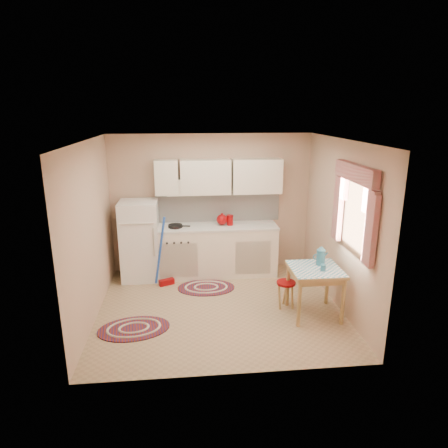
{
  "coord_description": "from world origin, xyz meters",
  "views": [
    {
      "loc": [
        -0.48,
        -5.46,
        2.91
      ],
      "look_at": [
        0.1,
        0.25,
        1.25
      ],
      "focal_mm": 32.0,
      "sensor_mm": 36.0,
      "label": 1
    }
  ],
  "objects_px": {
    "base_cabinets": "(213,251)",
    "stool": "(286,295)",
    "fridge": "(140,241)",
    "table": "(314,292)"
  },
  "relations": [
    {
      "from": "table",
      "to": "stool",
      "type": "bearing_deg",
      "value": 144.76
    },
    {
      "from": "table",
      "to": "stool",
      "type": "xyz_separation_m",
      "value": [
        -0.35,
        0.25,
        -0.15
      ]
    },
    {
      "from": "fridge",
      "to": "table",
      "type": "distance_m",
      "value": 3.09
    },
    {
      "from": "fridge",
      "to": "table",
      "type": "xyz_separation_m",
      "value": [
        2.62,
        -1.59,
        -0.34
      ]
    },
    {
      "from": "base_cabinets",
      "to": "stool",
      "type": "xyz_separation_m",
      "value": [
        0.99,
        -1.4,
        -0.23
      ]
    },
    {
      "from": "base_cabinets",
      "to": "stool",
      "type": "relative_size",
      "value": 5.36
    },
    {
      "from": "table",
      "to": "base_cabinets",
      "type": "bearing_deg",
      "value": 129.15
    },
    {
      "from": "fridge",
      "to": "stool",
      "type": "distance_m",
      "value": 2.68
    },
    {
      "from": "fridge",
      "to": "table",
      "type": "relative_size",
      "value": 1.94
    },
    {
      "from": "fridge",
      "to": "stool",
      "type": "height_order",
      "value": "fridge"
    }
  ]
}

